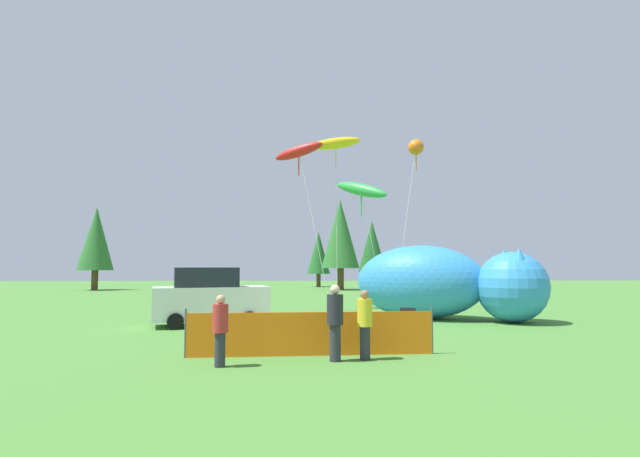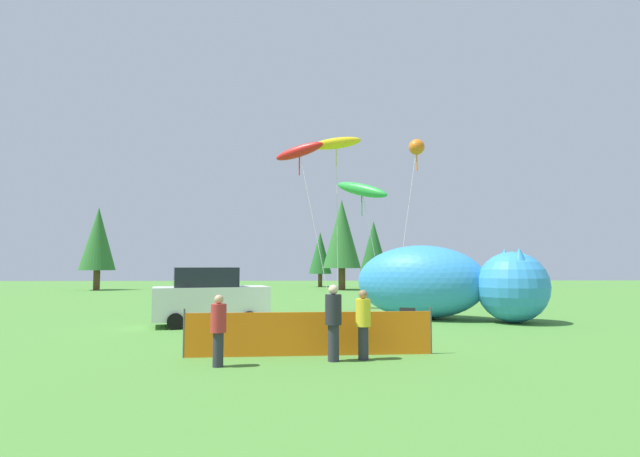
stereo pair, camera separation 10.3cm
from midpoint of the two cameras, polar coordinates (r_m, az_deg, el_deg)
The scene contains 16 objects.
ground_plane at distance 17.32m, azimuth 0.90°, elevation -11.86°, with size 120.00×120.00×0.00m, color #477F33.
parked_car at distance 19.83m, azimuth -12.64°, elevation -7.68°, with size 4.63×2.90×2.22m.
folding_chair at distance 17.17m, azimuth 9.89°, elevation -10.17°, with size 0.68×0.68×0.90m.
inflatable_cat at distance 22.09m, azimuth 13.73°, elevation -6.29°, with size 8.02×5.84×3.18m.
safety_fence at distance 12.99m, azimuth -1.21°, elevation -11.94°, with size 6.36×0.37×1.21m.
spectator_in_green_shirt at distance 11.78m, azimuth -11.58°, elevation -11.01°, with size 0.35×0.35×1.62m.
spectator_in_black_shirt at distance 12.45m, azimuth 4.90°, elevation -10.54°, with size 0.37×0.37×1.69m.
spectator_in_blue_shirt at distance 12.21m, azimuth 1.49°, elevation -10.33°, with size 0.40×0.40×1.83m.
kite_red_lizard at distance 26.88m, azimuth -2.54°, elevation 8.77°, with size 3.06×2.32×9.01m.
kite_green_fish at distance 24.83m, azimuth 4.61°, elevation 4.42°, with size 2.61×2.72×6.83m.
kite_orange_flower at distance 27.85m, azimuth 10.79°, elevation 9.04°, with size 2.00×1.82×9.14m.
kite_yellow_hero at distance 27.48m, azimuth 1.70°, elevation 9.66°, with size 2.97×1.16×9.52m.
horizon_tree_east at distance 48.10m, azimuth 2.27°, elevation -0.64°, with size 3.65×3.65×8.71m.
horizon_tree_west at distance 51.82m, azimuth 5.92°, elevation -2.10°, with size 2.90×2.90×6.92m.
horizon_tree_mid at distance 54.73m, azimuth -0.22°, elevation -2.82°, with size 2.52×2.52×6.01m.
horizon_tree_northeast at distance 52.02m, azimuth -24.28°, elevation -1.10°, with size 3.30×3.30×7.88m.
Camera 1 is at (-1.02, -17.14, 2.28)m, focal length 28.00 mm.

